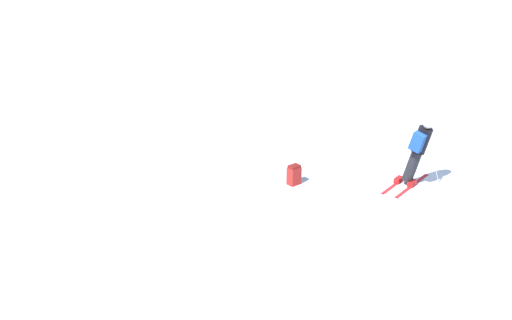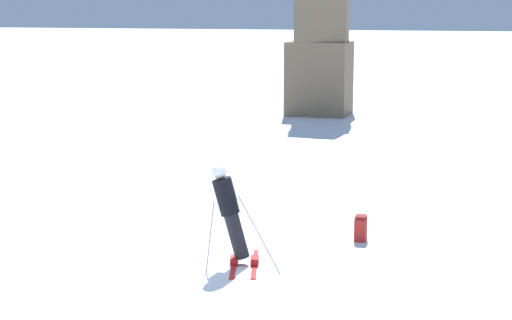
{
  "view_description": "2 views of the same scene",
  "coord_description": "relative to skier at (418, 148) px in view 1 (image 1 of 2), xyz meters",
  "views": [
    {
      "loc": [
        -9.58,
        12.75,
        7.15
      ],
      "look_at": [
        0.89,
        4.36,
        1.63
      ],
      "focal_mm": 50.0,
      "sensor_mm": 36.0,
      "label": 1
    },
    {
      "loc": [
        4.78,
        -13.82,
        4.47
      ],
      "look_at": [
        -0.0,
        2.44,
        1.42
      ],
      "focal_mm": 60.0,
      "sensor_mm": 36.0,
      "label": 2
    }
  ],
  "objects": [
    {
      "name": "ground_plane",
      "position": [
        -0.24,
        0.04,
        -1.02
      ],
      "size": [
        300.0,
        300.0,
        0.0
      ],
      "primitive_type": "plane",
      "color": "white"
    },
    {
      "name": "skier",
      "position": [
        0.0,
        0.0,
        0.0
      ],
      "size": [
        1.38,
        1.8,
        1.84
      ],
      "rotation": [
        0.0,
        0.0,
        0.26
      ],
      "color": "red",
      "rests_on": "ground"
    },
    {
      "name": "spare_backpack",
      "position": [
        1.96,
        2.16,
        -0.77
      ],
      "size": [
        0.23,
        0.31,
        0.5
      ],
      "rotation": [
        0.0,
        0.0,
        1.61
      ],
      "color": "#AD231E",
      "rests_on": "ground"
    }
  ]
}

